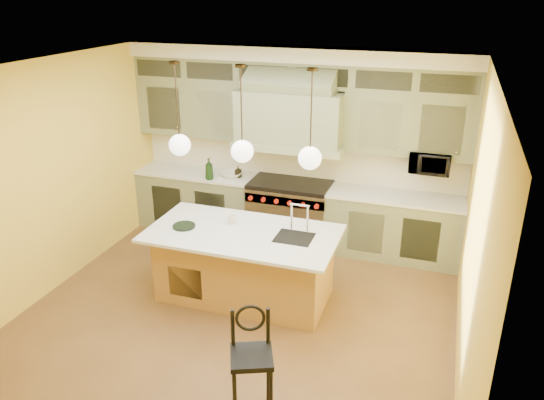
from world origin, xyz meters
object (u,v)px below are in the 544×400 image
(counter_stool, at_px, (251,358))
(microwave, at_px, (430,162))
(range, at_px, (290,212))
(kitchen_island, at_px, (245,263))

(counter_stool, relative_size, microwave, 1.98)
(range, xyz_separation_m, microwave, (1.95, 0.11, 0.96))
(range, relative_size, counter_stool, 1.12)
(kitchen_island, xyz_separation_m, microwave, (2.02, 1.80, 0.98))
(kitchen_island, bearing_deg, microwave, 41.66)
(microwave, bearing_deg, kitchen_island, -138.22)
(kitchen_island, relative_size, counter_stool, 2.15)
(range, bearing_deg, microwave, 3.12)
(range, bearing_deg, counter_stool, -78.54)
(kitchen_island, bearing_deg, range, 87.61)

